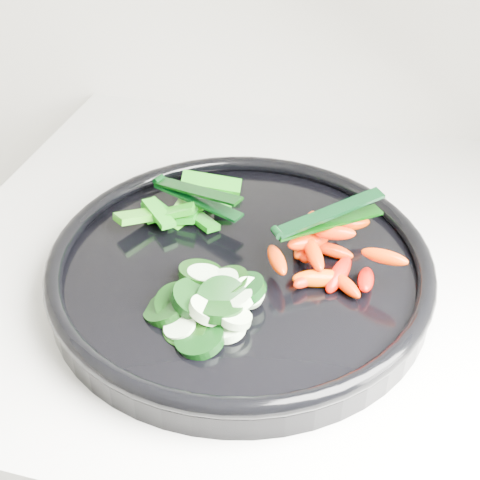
# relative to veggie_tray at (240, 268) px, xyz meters

# --- Properties ---
(veggie_tray) EXTENTS (0.47, 0.47, 0.04)m
(veggie_tray) POSITION_rel_veggie_tray_xyz_m (0.00, 0.00, 0.00)
(veggie_tray) COLOR black
(veggie_tray) RESTS_ON counter
(cucumber_pile) EXTENTS (0.11, 0.13, 0.04)m
(cucumber_pile) POSITION_rel_veggie_tray_xyz_m (-0.01, -0.07, 0.01)
(cucumber_pile) COLOR black
(cucumber_pile) RESTS_ON veggie_tray
(carrot_pile) EXTENTS (0.14, 0.13, 0.05)m
(carrot_pile) POSITION_rel_veggie_tray_xyz_m (0.08, 0.02, 0.02)
(carrot_pile) COLOR red
(carrot_pile) RESTS_ON veggie_tray
(pepper_pile) EXTENTS (0.11, 0.12, 0.04)m
(pepper_pile) POSITION_rel_veggie_tray_xyz_m (-0.08, 0.07, 0.01)
(pepper_pile) COLOR #0C720A
(pepper_pile) RESTS_ON veggie_tray
(tong_carrot) EXTENTS (0.10, 0.08, 0.02)m
(tong_carrot) POSITION_rel_veggie_tray_xyz_m (0.08, 0.03, 0.05)
(tong_carrot) COLOR black
(tong_carrot) RESTS_ON carrot_pile
(tong_pepper) EXTENTS (0.11, 0.06, 0.02)m
(tong_pepper) POSITION_rel_veggie_tray_xyz_m (-0.07, 0.07, 0.03)
(tong_pepper) COLOR black
(tong_pepper) RESTS_ON pepper_pile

